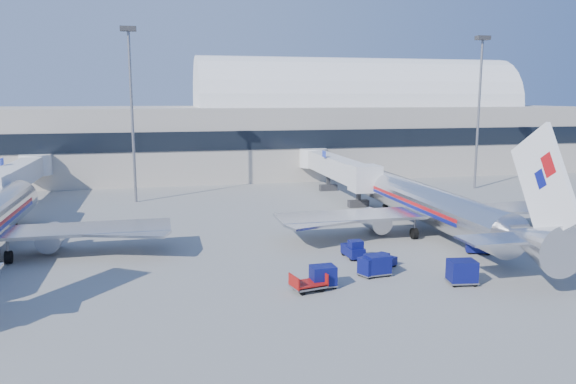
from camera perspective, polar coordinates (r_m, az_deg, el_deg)
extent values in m
plane|color=gray|center=(50.86, 6.82, -6.18)|extent=(260.00, 260.00, 0.00)
cube|color=#B2AA9E|center=(102.61, -17.61, 4.84)|extent=(170.00, 28.00, 12.00)
cube|color=black|center=(88.68, -18.34, 4.76)|extent=(170.00, 0.40, 3.00)
cylinder|color=white|center=(108.42, 6.92, 8.64)|extent=(60.00, 18.00, 18.00)
cylinder|color=silver|center=(59.48, 14.01, -1.21)|extent=(3.80, 28.00, 3.80)
sphere|color=silver|center=(72.03, 8.99, 0.82)|extent=(3.72, 3.72, 3.72)
cone|color=silver|center=(45.28, 23.80, -4.62)|extent=(3.80, 6.00, 3.80)
cube|color=#B70E13|center=(60.31, 13.59, -0.81)|extent=(3.85, 20.16, 0.32)
cube|color=navy|center=(60.37, 13.58, -1.15)|extent=(3.85, 20.16, 0.32)
cube|color=white|center=(44.07, 24.58, 0.79)|extent=(0.35, 7.79, 8.74)
cube|color=silver|center=(45.62, 23.45, -4.24)|extent=(11.00, 3.00, 0.18)
cube|color=silver|center=(58.72, 14.43, -1.97)|extent=(32.00, 5.00, 0.28)
cylinder|color=#B7B7BC|center=(57.98, 8.87, -2.88)|extent=(2.10, 3.80, 2.10)
cylinder|color=#B7B7BC|center=(62.85, 18.23, -2.28)|extent=(2.10, 3.80, 2.10)
cylinder|color=black|center=(69.73, 9.85, -1.54)|extent=(0.40, 0.90, 0.90)
sphere|color=silver|center=(68.60, -25.63, -0.46)|extent=(3.72, 3.72, 3.72)
cylinder|color=#B7B7BC|center=(54.82, -22.91, -4.27)|extent=(2.10, 3.80, 2.10)
cylinder|color=black|center=(66.17, -26.03, -3.00)|extent=(0.40, 0.90, 0.90)
cube|color=silver|center=(80.39, 4.76, 2.61)|extent=(2.70, 24.00, 2.70)
cube|color=silver|center=(68.98, 7.84, 1.38)|extent=(3.40, 3.20, 3.20)
cylinder|color=silver|center=(91.34, 2.57, 3.48)|extent=(4.40, 4.40, 3.00)
cube|color=#2D2D30|center=(71.35, 7.18, -0.11)|extent=(0.50, 0.50, 3.00)
cube|color=#2D2D30|center=(71.59, 7.15, -1.18)|extent=(2.60, 1.00, 0.90)
cube|color=#2D2D30|center=(83.52, 4.12, 1.36)|extent=(0.50, 0.50, 3.00)
cube|color=#2D2D30|center=(83.73, 4.11, 0.45)|extent=(2.60, 1.00, 0.90)
cube|color=navy|center=(79.72, 3.68, 3.87)|extent=(0.12, 1.40, 0.90)
cube|color=silver|center=(78.62, -25.84, 1.52)|extent=(2.70, 24.00, 2.70)
cylinder|color=silver|center=(89.78, -24.25, 2.53)|extent=(4.40, 4.40, 3.00)
cube|color=#2D2D30|center=(81.82, -25.28, 0.28)|extent=(0.50, 0.50, 3.00)
cube|color=#2D2D30|center=(82.03, -25.21, -0.65)|extent=(2.60, 1.00, 0.90)
cube|color=navy|center=(78.79, -27.07, 2.76)|extent=(0.12, 1.40, 0.90)
cylinder|color=slate|center=(76.10, -15.54, 7.19)|extent=(0.36, 0.36, 22.00)
cube|color=#2D2D30|center=(76.52, -15.93, 15.67)|extent=(2.00, 1.20, 0.60)
cylinder|color=slate|center=(89.26, 18.78, 7.35)|extent=(0.36, 0.36, 22.00)
cube|color=#2D2D30|center=(89.61, 19.18, 14.57)|extent=(2.00, 1.20, 0.60)
cube|color=#9E9E96|center=(60.74, 22.40, -3.80)|extent=(3.00, 0.55, 0.90)
cube|color=#9E9E96|center=(62.69, 24.86, -3.57)|extent=(3.00, 0.55, 0.90)
cube|color=#9E9E96|center=(64.74, 27.18, -3.35)|extent=(3.00, 0.55, 0.90)
cube|color=#0A0E51|center=(46.91, 9.89, -7.01)|extent=(2.24, 1.98, 0.66)
cube|color=#0A0E51|center=(46.40, 9.61, -6.51)|extent=(1.15, 1.17, 0.62)
cylinder|color=black|center=(47.75, 9.94, -7.01)|extent=(0.52, 0.44, 0.49)
cube|color=#0A0E51|center=(53.07, 18.78, -5.38)|extent=(2.44, 1.92, 0.71)
cube|color=#0A0E51|center=(52.88, 18.30, -4.77)|extent=(1.18, 1.22, 0.66)
cylinder|color=black|center=(53.64, 19.53, -5.55)|extent=(0.57, 0.42, 0.53)
cube|color=#0A0E51|center=(49.31, 6.61, -5.95)|extent=(1.46, 2.64, 0.83)
cube|color=#0A0E51|center=(48.65, 6.89, -5.36)|extent=(1.18, 1.08, 0.78)
cylinder|color=black|center=(49.99, 5.67, -6.08)|extent=(0.29, 0.64, 0.62)
cube|color=#0A0E51|center=(44.69, 9.08, -7.22)|extent=(1.93, 1.58, 1.44)
cube|color=slate|center=(44.91, 9.06, -8.10)|extent=(2.04, 1.64, 0.10)
cylinder|color=black|center=(45.69, 9.51, -7.83)|extent=(0.41, 0.20, 0.40)
cube|color=#0A0E51|center=(44.50, 8.36, -7.39)|extent=(1.99, 1.80, 1.31)
cube|color=slate|center=(44.70, 8.34, -8.20)|extent=(2.09, 1.88, 0.09)
cylinder|color=black|center=(45.46, 8.47, -7.92)|extent=(0.39, 0.28, 0.36)
cube|color=#0A0E51|center=(41.54, 3.58, -8.45)|extent=(1.83, 1.45, 1.43)
cube|color=slate|center=(41.77, 3.57, -9.38)|extent=(1.93, 1.51, 0.10)
cylinder|color=black|center=(42.47, 4.21, -9.09)|extent=(0.40, 0.17, 0.39)
cube|color=#0A0E51|center=(44.08, 17.27, -7.65)|extent=(2.18, 1.81, 1.59)
cube|color=slate|center=(44.32, 17.22, -8.64)|extent=(2.30, 1.88, 0.11)
cylinder|color=black|center=(45.14, 17.85, -8.37)|extent=(0.46, 0.24, 0.44)
cube|color=#0A0E51|center=(54.26, 25.10, -4.94)|extent=(2.34, 2.11, 1.54)
cube|color=slate|center=(54.45, 25.04, -5.73)|extent=(2.46, 2.20, 0.11)
cylinder|color=black|center=(55.20, 25.63, -5.59)|extent=(0.46, 0.32, 0.42)
cube|color=slate|center=(40.93, 2.08, -9.52)|extent=(2.72, 2.13, 0.13)
cube|color=maroon|center=(40.85, 2.09, -9.23)|extent=(2.73, 2.18, 0.09)
cylinder|color=black|center=(41.83, 2.65, -9.34)|extent=(0.47, 0.27, 0.44)
imported|color=#CBEF19|center=(50.98, 26.30, -6.16)|extent=(0.69, 0.70, 1.63)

